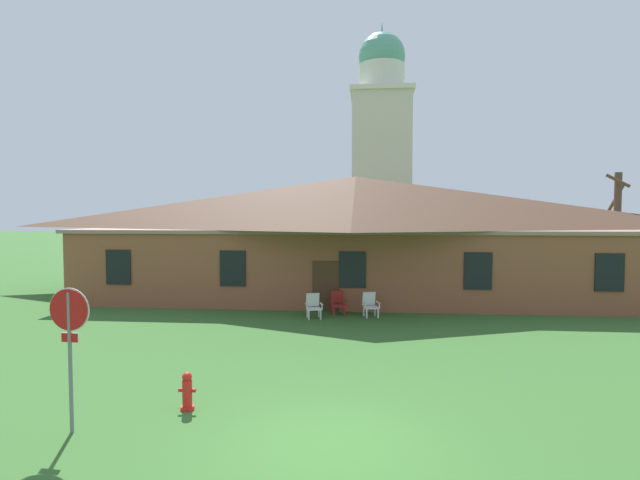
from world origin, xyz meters
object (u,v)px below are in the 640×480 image
Objects in this scene: fire_hydrant at (187,392)px; lawn_chair_by_porch at (313,305)px; lawn_chair_near_door at (338,302)px; lawn_chair_left_end at (370,304)px; stop_sign at (69,330)px.

lawn_chair_by_porch is at bearing 80.32° from fire_hydrant.
fire_hydrant is (-2.50, -10.16, -0.12)m from lawn_chair_near_door.
lawn_chair_by_porch is 2.25m from lawn_chair_left_end.
lawn_chair_left_end is (1.29, -0.30, 0.00)m from lawn_chair_near_door.
lawn_chair_by_porch is 1.00× the size of lawn_chair_near_door.
fire_hydrant is at bearing -111.03° from lawn_chair_left_end.
stop_sign is 2.64m from fire_hydrant.
fire_hydrant is (-3.79, -9.87, -0.12)m from lawn_chair_left_end.
lawn_chair_left_end is at bearing -12.89° from lawn_chair_near_door.
lawn_chair_near_door is at bearing 69.61° from stop_sign.
stop_sign reaches higher than lawn_chair_left_end.
stop_sign is at bearing -144.22° from fire_hydrant.
lawn_chair_left_end is (2.20, 0.51, 0.00)m from lawn_chair_by_porch.
stop_sign is 12.26m from lawn_chair_near_door.
stop_sign reaches higher than lawn_chair_by_porch.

